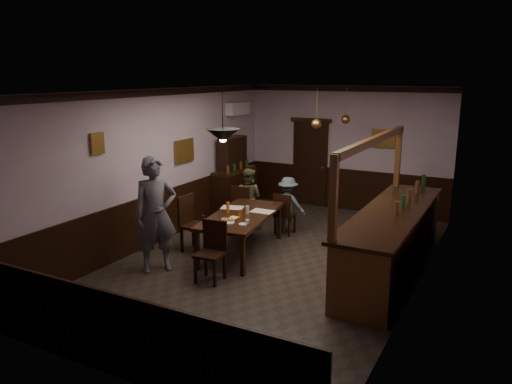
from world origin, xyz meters
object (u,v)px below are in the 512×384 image
Objects in this scene: chair_far_left at (243,206)px; coffee_cup at (248,222)px; person_standing at (156,214)px; pendant_brass_far at (346,119)px; bar_counter at (392,240)px; dining_table at (241,218)px; person_seated_right at (288,204)px; pendant_iron at (223,136)px; chair_side at (191,221)px; sideboard at (234,183)px; person_seated_left at (248,198)px; soda_can at (240,213)px; chair_far_right at (284,212)px; chair_near at (212,248)px; pendant_brass_mid at (316,124)px.

chair_far_left is 12.33× the size of coffee_cup.
person_standing is 2.42× the size of pendant_brass_far.
person_standing is 3.96m from bar_counter.
chair_far_left is at bearing 118.32° from dining_table.
pendant_brass_far reaches higher than bar_counter.
person_seated_right is 2.94m from pendant_iron.
person_standing reaches higher than chair_side.
person_seated_right is 0.64× the size of sideboard.
person_seated_left reaches higher than soda_can.
soda_can reaches higher than dining_table.
bar_counter reaches higher than chair_side.
pendant_iron reaches higher than person_seated_right.
pendant_brass_far is (0.74, 1.55, 1.81)m from chair_far_right.
pendant_brass_far is (1.63, 1.69, 1.76)m from chair_far_left.
sideboard is at bearing 110.46° from chair_near.
soda_can is at bearing 95.31° from pendant_iron.
pendant_brass_far is (1.85, 4.27, 1.32)m from person_standing.
person_seated_right reaches higher than soda_can.
person_seated_right is (-0.03, 0.27, 0.10)m from chair_far_right.
dining_table is at bearing 117.62° from chair_far_left.
dining_table is at bearing 93.72° from chair_near.
person_standing is at bearing -153.53° from coffee_cup.
chair_far_left is 2.93m from pendant_brass_far.
person_seated_left is (-0.87, 2.77, 0.12)m from chair_near.
person_standing is 0.48× the size of bar_counter.
chair_far_right is 0.75× the size of person_seated_right.
soda_can is at bearing 81.46° from person_seated_right.
sideboard is 2.88m from pendant_brass_mid.
chair_far_right is 2.98m from person_standing.
dining_table is at bearing 98.37° from pendant_iron.
chair_far_left is 0.95m from person_seated_right.
chair_side reaches higher than coffee_cup.
bar_counter reaches higher than chair_far_left.
person_seated_left is at bearing 5.21° from person_seated_right.
person_seated_right reaches higher than chair_far_right.
person_seated_left is 1.77m from soda_can.
pendant_iron is (0.76, -1.98, 1.75)m from chair_far_left.
pendant_brass_far reaches higher than sideboard.
coffee_cup reaches higher than dining_table.
pendant_brass_far reaches higher than chair_side.
pendant_brass_far is at bearing 76.63° from pendant_iron.
person_standing is 3.79m from sideboard.
pendant_brass_far is at bearing 71.97° from coffee_cup.
chair_far_right is 0.45× the size of person_standing.
chair_far_right is at bearing 168.68° from person_seated_left.
pendant_iron reaches higher than person_standing.
pendant_brass_far reaches higher than chair_far_right.
chair_far_left is at bearing 93.45° from person_seated_left.
coffee_cup is 1.55m from pendant_iron.
chair_side is 0.81× the size of person_seated_left.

